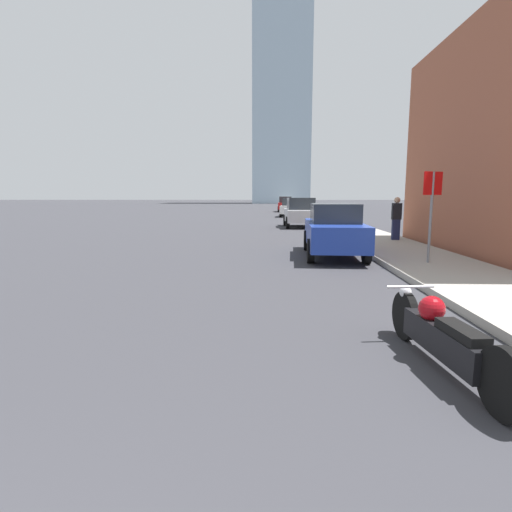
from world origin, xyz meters
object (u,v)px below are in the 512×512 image
(parked_car_blue, at_px, (334,230))
(stop_sign, at_px, (432,201))
(parked_car_silver, at_px, (301,213))
(parked_car_red, at_px, (285,204))
(motorcycle, at_px, (442,336))
(pedestrian, at_px, (396,218))
(parked_car_white, at_px, (291,207))

(parked_car_blue, relative_size, stop_sign, 1.91)
(parked_car_silver, height_order, parked_car_red, parked_car_red)
(motorcycle, height_order, parked_car_blue, parked_car_blue)
(stop_sign, relative_size, pedestrian, 1.39)
(motorcycle, height_order, parked_car_red, parked_car_red)
(parked_car_white, relative_size, parked_car_red, 1.07)
(parked_car_red, xyz_separation_m, pedestrian, (3.20, -32.83, 0.13))
(pedestrian, bearing_deg, stop_sign, -98.74)
(parked_car_red, bearing_deg, parked_car_blue, -88.20)
(parked_car_white, bearing_deg, parked_car_blue, -84.42)
(parked_car_white, bearing_deg, pedestrian, -76.15)
(parked_car_white, relative_size, stop_sign, 1.86)
(parked_car_red, bearing_deg, pedestrian, -82.84)
(parked_car_silver, distance_m, pedestrian, 9.07)
(parked_car_silver, xyz_separation_m, stop_sign, (2.33, -14.09, 0.87))
(parked_car_silver, distance_m, parked_car_white, 12.63)
(motorcycle, height_order, parked_car_white, parked_car_white)
(parked_car_silver, distance_m, parked_car_red, 24.34)
(stop_sign, height_order, pedestrian, stop_sign)
(parked_car_red, relative_size, stop_sign, 1.73)
(parked_car_blue, xyz_separation_m, parked_car_white, (-0.02, 24.71, -0.00))
(parked_car_silver, xyz_separation_m, parked_car_red, (-0.01, 24.34, 0.01))
(parked_car_silver, relative_size, parked_car_white, 0.92)
(motorcycle, bearing_deg, parked_car_blue, 83.87)
(parked_car_white, height_order, stop_sign, stop_sign)
(motorcycle, relative_size, parked_car_red, 0.63)
(stop_sign, bearing_deg, parked_car_red, 93.48)
(motorcycle, xyz_separation_m, parked_car_white, (0.11, 33.11, 0.47))
(parked_car_silver, relative_size, pedestrian, 2.37)
(pedestrian, bearing_deg, parked_car_red, 95.57)
(parked_car_silver, xyz_separation_m, pedestrian, (3.19, -8.49, 0.13))
(parked_car_blue, bearing_deg, parked_car_red, 93.16)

